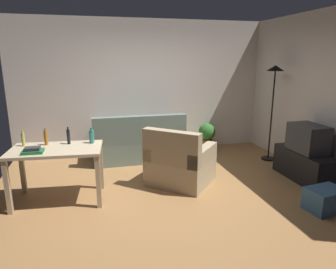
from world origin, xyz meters
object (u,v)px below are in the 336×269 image
at_px(tv_stand, 305,165).
at_px(armchair, 179,164).
at_px(couch, 138,144).
at_px(bottle_squat, 23,139).
at_px(desk, 57,156).
at_px(torchiere_lamp, 274,87).
at_px(book_stack, 33,151).
at_px(tv, 308,138).
at_px(bottle_amber, 46,138).
at_px(bottle_tall, 92,136).
at_px(storage_box, 325,200).
at_px(bottle_dark, 68,137).
at_px(potted_plant, 207,134).

bearing_deg(tv_stand, armchair, 80.07).
distance_m(couch, bottle_squat, 2.25).
bearing_deg(desk, torchiere_lamp, 17.80).
bearing_deg(book_stack, tv, -0.65).
xyz_separation_m(tv_stand, bottle_amber, (-3.95, 0.40, 0.62)).
xyz_separation_m(bottle_tall, book_stack, (-0.74, -0.30, -0.07)).
relative_size(torchiere_lamp, storage_box, 3.77).
xyz_separation_m(tv_stand, storage_box, (-0.43, -0.96, -0.09)).
bearing_deg(tv, storage_box, 155.92).
distance_m(bottle_dark, bottle_tall, 0.32).
height_order(torchiere_lamp, bottle_dark, torchiere_lamp).
bearing_deg(couch, bottle_tall, 56.95).
bearing_deg(torchiere_lamp, bottle_amber, -170.72).
xyz_separation_m(tv_stand, armchair, (-2.03, 0.35, 0.08)).
xyz_separation_m(potted_plant, bottle_squat, (-3.33, -1.57, 0.53)).
height_order(torchiere_lamp, potted_plant, torchiere_lamp).
bearing_deg(armchair, bottle_amber, 40.10).
distance_m(tv, bottle_squat, 4.28).
height_order(couch, potted_plant, couch).
bearing_deg(torchiere_lamp, potted_plant, 134.27).
relative_size(torchiere_lamp, potted_plant, 3.18).
distance_m(torchiere_lamp, bottle_squat, 4.33).
distance_m(armchair, bottle_amber, 2.00).
bearing_deg(potted_plant, storage_box, -80.50).
bearing_deg(bottle_tall, armchair, 0.37).
distance_m(potted_plant, armchair, 1.98).
relative_size(tv_stand, tv, 1.83).
height_order(tv_stand, book_stack, book_stack).
height_order(desk, armchair, armchair).
relative_size(couch, tv_stand, 1.56).
distance_m(desk, bottle_dark, 0.32).
bearing_deg(armchair, bottle_dark, 40.60).
xyz_separation_m(tv_stand, bottle_squat, (-4.25, 0.42, 0.62)).
bearing_deg(book_stack, torchiere_lamp, 13.81).
relative_size(couch, bottle_amber, 7.23).
xyz_separation_m(couch, bottle_squat, (-1.78, -1.26, 0.55)).
bearing_deg(potted_plant, bottle_dark, -149.40).
relative_size(bottle_squat, bottle_tall, 0.98).
height_order(potted_plant, armchair, armchair).
xyz_separation_m(storage_box, book_stack, (-3.65, 1.01, 0.64)).
relative_size(armchair, storage_box, 2.56).
height_order(torchiere_lamp, book_stack, torchiere_lamp).
distance_m(tv_stand, bottle_dark, 3.73).
distance_m(tv_stand, tv, 0.46).
bearing_deg(armchair, tv, -148.40).
height_order(torchiere_lamp, bottle_tall, torchiere_lamp).
relative_size(couch, torchiere_lamp, 0.95).
height_order(tv, bottle_tall, bottle_tall).
height_order(tv_stand, bottle_tall, bottle_tall).
relative_size(tv, torchiere_lamp, 0.33).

